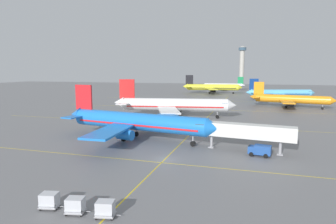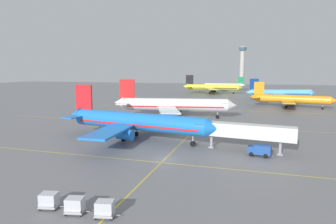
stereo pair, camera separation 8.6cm
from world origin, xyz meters
name	(u,v)px [view 2 (the right image)]	position (x,y,z in m)	size (l,w,h in m)	color
ground_plane	(165,159)	(0.00, 0.00, 0.00)	(600.00, 600.00, 0.00)	slate
airliner_front_gate	(135,122)	(-10.97, 12.62, 4.22)	(39.72, 33.88, 12.37)	blue
airliner_second_row	(173,105)	(-11.08, 45.40, 4.42)	(41.56, 35.42, 12.95)	white
airliner_third_row	(290,99)	(30.08, 85.41, 3.70)	(34.68, 29.48, 10.83)	orange
airliner_far_left_stand	(280,93)	(28.35, 116.08, 3.96)	(36.44, 31.14, 11.59)	#5BB7E5
airliner_far_right_stand	(212,87)	(-13.02, 152.37, 4.34)	(40.83, 34.91, 12.70)	yellow
airliner_distant_taxiway	(224,86)	(-8.87, 190.27, 3.69)	(34.72, 29.96, 10.80)	white
taxiway_markings	(208,116)	(0.00, 51.79, 0.00)	(136.32, 157.78, 0.01)	yellow
service_truck_red_van	(259,150)	(16.44, 7.01, 1.18)	(4.36, 2.69, 2.10)	#1E4793
baggage_cart_row_leftmost	(49,200)	(-7.28, -21.86, 1.00)	(2.86, 2.05, 1.86)	#99999E
baggage_cart_row_second	(75,205)	(-3.67, -22.06, 1.00)	(2.86, 2.05, 1.86)	#99999E
baggage_cart_row_middle	(105,209)	(-0.05, -21.84, 1.00)	(2.86, 2.05, 1.86)	#99999E
jet_bridge	(232,130)	(11.08, 10.02, 4.06)	(21.37, 5.27, 5.58)	silver
control_tower	(242,63)	(0.85, 289.63, 24.57)	(8.82, 8.82, 42.83)	#ADA89E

